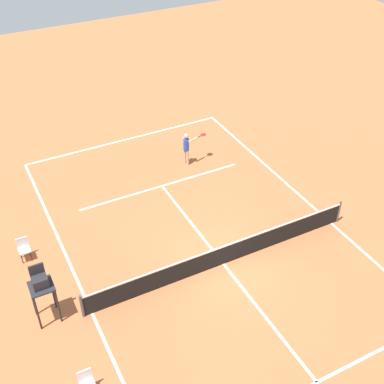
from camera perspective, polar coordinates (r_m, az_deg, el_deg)
name	(u,v)px	position (r m, az deg, el deg)	size (l,w,h in m)	color
ground_plane	(223,264)	(20.12, 3.53, -8.04)	(60.00, 60.00, 0.00)	#B76038
court_lines	(223,264)	(20.12, 3.54, -8.03)	(10.80, 21.18, 0.01)	white
tennis_net	(224,255)	(19.77, 3.59, -7.02)	(11.40, 0.10, 1.07)	#4C4C51
player_serving	(187,146)	(25.01, -0.56, 5.19)	(1.33, 0.50, 1.74)	#D8A884
tennis_ball	(171,192)	(23.61, -2.31, 0.05)	(0.07, 0.07, 0.07)	#CCE033
umpire_chair	(41,286)	(17.83, -16.57, -10.02)	(0.80, 0.80, 2.41)	#232328
courtside_chair_near	(87,382)	(16.50, -11.72, -20.17)	(0.44, 0.46, 0.95)	#262626
courtside_chair_mid	(24,248)	(21.01, -18.35, -5.97)	(0.44, 0.46, 0.95)	#262626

